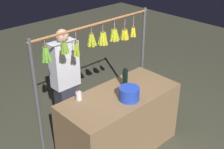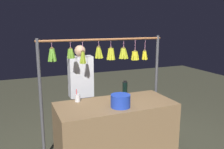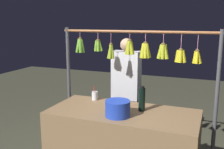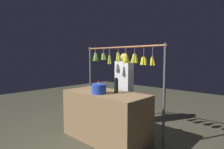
{
  "view_description": "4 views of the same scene",
  "coord_description": "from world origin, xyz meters",
  "px_view_note": "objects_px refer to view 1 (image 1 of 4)",
  "views": [
    {
      "loc": [
        2.27,
        2.27,
        2.81
      ],
      "look_at": [
        0.14,
        0.0,
        1.2
      ],
      "focal_mm": 47.33,
      "sensor_mm": 36.0,
      "label": 1
    },
    {
      "loc": [
        1.21,
        2.79,
        1.92
      ],
      "look_at": [
        0.05,
        0.0,
        1.27
      ],
      "focal_mm": 38.12,
      "sensor_mm": 36.0,
      "label": 2
    },
    {
      "loc": [
        -0.88,
        2.53,
        1.82
      ],
      "look_at": [
        0.13,
        0.0,
        1.26
      ],
      "focal_mm": 42.33,
      "sensor_mm": 36.0,
      "label": 3
    },
    {
      "loc": [
        -2.35,
        2.37,
        1.49
      ],
      "look_at": [
        -0.16,
        0.0,
        1.2
      ],
      "focal_mm": 30.13,
      "sensor_mm": 36.0,
      "label": 4
    }
  ],
  "objects_px": {
    "blue_bucket": "(129,94)",
    "drink_cup": "(79,96)",
    "water_bottle": "(125,78)",
    "vendor_person": "(66,84)"
  },
  "relations": [
    {
      "from": "drink_cup",
      "to": "blue_bucket",
      "type": "bearing_deg",
      "value": 137.07
    },
    {
      "from": "water_bottle",
      "to": "drink_cup",
      "type": "xyz_separation_m",
      "value": [
        0.64,
        -0.17,
        -0.08
      ]
    },
    {
      "from": "blue_bucket",
      "to": "vendor_person",
      "type": "bearing_deg",
      "value": -76.18
    },
    {
      "from": "vendor_person",
      "to": "water_bottle",
      "type": "bearing_deg",
      "value": 119.85
    },
    {
      "from": "blue_bucket",
      "to": "drink_cup",
      "type": "height_order",
      "value": "drink_cup"
    },
    {
      "from": "blue_bucket",
      "to": "drink_cup",
      "type": "distance_m",
      "value": 0.62
    },
    {
      "from": "water_bottle",
      "to": "blue_bucket",
      "type": "relative_size",
      "value": 1.08
    },
    {
      "from": "drink_cup",
      "to": "water_bottle",
      "type": "bearing_deg",
      "value": 164.97
    },
    {
      "from": "water_bottle",
      "to": "vendor_person",
      "type": "height_order",
      "value": "vendor_person"
    },
    {
      "from": "water_bottle",
      "to": "vendor_person",
      "type": "relative_size",
      "value": 0.17
    }
  ]
}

